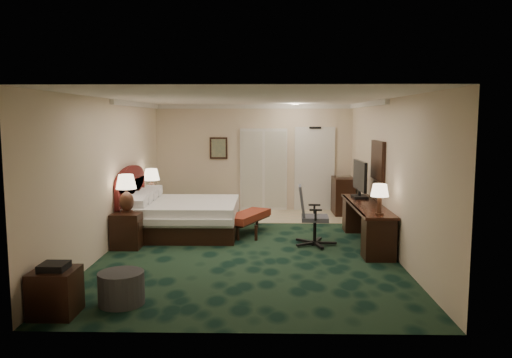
{
  "coord_description": "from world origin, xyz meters",
  "views": [
    {
      "loc": [
        0.31,
        -8.98,
        2.34
      ],
      "look_at": [
        0.12,
        0.6,
        1.18
      ],
      "focal_mm": 35.0,
      "sensor_mm": 36.0,
      "label": 1
    }
  ],
  "objects_px": {
    "tv": "(360,179)",
    "nightstand_near": "(128,230)",
    "bed": "(185,218)",
    "nightstand_far": "(153,211)",
    "ottoman": "(121,288)",
    "desk_chair": "(315,215)",
    "lamp_near": "(126,193)",
    "desk": "(366,224)",
    "minibar": "(343,196)",
    "side_table": "(55,292)",
    "bed_bench": "(248,223)",
    "lamp_far": "(152,184)"
  },
  "relations": [
    {
      "from": "lamp_near",
      "to": "bed",
      "type": "bearing_deg",
      "value": 49.69
    },
    {
      "from": "bed",
      "to": "desk_chair",
      "type": "relative_size",
      "value": 1.89
    },
    {
      "from": "nightstand_near",
      "to": "lamp_far",
      "type": "distance_m",
      "value": 2.34
    },
    {
      "from": "desk_chair",
      "to": "tv",
      "type": "bearing_deg",
      "value": 45.03
    },
    {
      "from": "bed",
      "to": "nightstand_far",
      "type": "xyz_separation_m",
      "value": [
        -0.93,
        1.13,
        -0.07
      ]
    },
    {
      "from": "bed_bench",
      "to": "lamp_far",
      "type": "bearing_deg",
      "value": 176.92
    },
    {
      "from": "nightstand_near",
      "to": "minibar",
      "type": "relative_size",
      "value": 0.71
    },
    {
      "from": "lamp_near",
      "to": "ottoman",
      "type": "distance_m",
      "value": 3.04
    },
    {
      "from": "lamp_far",
      "to": "minibar",
      "type": "distance_m",
      "value": 4.63
    },
    {
      "from": "bed_bench",
      "to": "side_table",
      "type": "relative_size",
      "value": 2.33
    },
    {
      "from": "bed",
      "to": "nightstand_far",
      "type": "distance_m",
      "value": 1.46
    },
    {
      "from": "bed_bench",
      "to": "side_table",
      "type": "bearing_deg",
      "value": -92.07
    },
    {
      "from": "bed",
      "to": "tv",
      "type": "bearing_deg",
      "value": 0.09
    },
    {
      "from": "nightstand_far",
      "to": "lamp_far",
      "type": "relative_size",
      "value": 0.76
    },
    {
      "from": "nightstand_near",
      "to": "bed_bench",
      "type": "height_order",
      "value": "nightstand_near"
    },
    {
      "from": "nightstand_far",
      "to": "ottoman",
      "type": "xyz_separation_m",
      "value": [
        0.74,
        -5.04,
        -0.06
      ]
    },
    {
      "from": "side_table",
      "to": "bed_bench",
      "type": "bearing_deg",
      "value": 63.33
    },
    {
      "from": "bed",
      "to": "nightstand_near",
      "type": "bearing_deg",
      "value": -128.87
    },
    {
      "from": "desk_chair",
      "to": "nightstand_near",
      "type": "bearing_deg",
      "value": -173.23
    },
    {
      "from": "nightstand_near",
      "to": "ottoman",
      "type": "distance_m",
      "value": 2.9
    },
    {
      "from": "lamp_far",
      "to": "side_table",
      "type": "bearing_deg",
      "value": -89.22
    },
    {
      "from": "ottoman",
      "to": "desk_chair",
      "type": "height_order",
      "value": "desk_chair"
    },
    {
      "from": "lamp_near",
      "to": "desk",
      "type": "height_order",
      "value": "lamp_near"
    },
    {
      "from": "nightstand_far",
      "to": "desk",
      "type": "bearing_deg",
      "value": -22.69
    },
    {
      "from": "ottoman",
      "to": "desk_chair",
      "type": "distance_m",
      "value": 4.11
    },
    {
      "from": "tv",
      "to": "desk_chair",
      "type": "bearing_deg",
      "value": -140.51
    },
    {
      "from": "lamp_near",
      "to": "minibar",
      "type": "xyz_separation_m",
      "value": [
        4.45,
        3.25,
        -0.54
      ]
    },
    {
      "from": "nightstand_far",
      "to": "minibar",
      "type": "xyz_separation_m",
      "value": [
        4.48,
        1.06,
        0.19
      ]
    },
    {
      "from": "ottoman",
      "to": "nightstand_far",
      "type": "bearing_deg",
      "value": 98.37
    },
    {
      "from": "bed_bench",
      "to": "minibar",
      "type": "xyz_separation_m",
      "value": [
        2.27,
        2.18,
        0.24
      ]
    },
    {
      "from": "tv",
      "to": "nightstand_near",
      "type": "bearing_deg",
      "value": -168.46
    },
    {
      "from": "nightstand_far",
      "to": "tv",
      "type": "bearing_deg",
      "value": -14.14
    },
    {
      "from": "nightstand_far",
      "to": "side_table",
      "type": "height_order",
      "value": "side_table"
    },
    {
      "from": "nightstand_near",
      "to": "lamp_near",
      "type": "relative_size",
      "value": 0.93
    },
    {
      "from": "nightstand_far",
      "to": "minibar",
      "type": "distance_m",
      "value": 4.61
    },
    {
      "from": "tv",
      "to": "side_table",
      "type": "bearing_deg",
      "value": -138.25
    },
    {
      "from": "side_table",
      "to": "tv",
      "type": "height_order",
      "value": "tv"
    },
    {
      "from": "bed",
      "to": "nightstand_far",
      "type": "bearing_deg",
      "value": 129.33
    },
    {
      "from": "bed_bench",
      "to": "tv",
      "type": "distance_m",
      "value": 2.43
    },
    {
      "from": "bed",
      "to": "desk",
      "type": "height_order",
      "value": "desk"
    },
    {
      "from": "ottoman",
      "to": "tv",
      "type": "bearing_deg",
      "value": 46.39
    },
    {
      "from": "lamp_near",
      "to": "side_table",
      "type": "bearing_deg",
      "value": -89.58
    },
    {
      "from": "lamp_near",
      "to": "desk_chair",
      "type": "distance_m",
      "value": 3.49
    },
    {
      "from": "nightstand_near",
      "to": "side_table",
      "type": "bearing_deg",
      "value": -89.81
    },
    {
      "from": "nightstand_near",
      "to": "lamp_far",
      "type": "height_order",
      "value": "lamp_far"
    },
    {
      "from": "bed_bench",
      "to": "tv",
      "type": "xyz_separation_m",
      "value": [
        2.26,
        -0.01,
        0.91
      ]
    },
    {
      "from": "nightstand_near",
      "to": "lamp_far",
      "type": "xyz_separation_m",
      "value": [
        -0.06,
        2.27,
        0.55
      ]
    },
    {
      "from": "nightstand_far",
      "to": "desk_chair",
      "type": "distance_m",
      "value": 4.04
    },
    {
      "from": "lamp_near",
      "to": "desk_chair",
      "type": "xyz_separation_m",
      "value": [
        3.46,
        0.18,
        -0.43
      ]
    },
    {
      "from": "desk_chair",
      "to": "bed_bench",
      "type": "bearing_deg",
      "value": 148.39
    }
  ]
}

